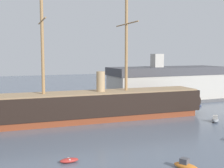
# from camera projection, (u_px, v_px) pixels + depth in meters

# --- Properties ---
(tall_ship) EXTENTS (68.61, 14.62, 32.98)m
(tall_ship) POSITION_uv_depth(u_px,v_px,m) (87.00, 106.00, 69.17)
(tall_ship) COLOR brown
(tall_ship) RESTS_ON ground
(motorboat_near_centre) EXTENTS (2.99, 3.84, 1.50)m
(motorboat_near_centre) POSITION_uv_depth(u_px,v_px,m) (186.00, 165.00, 40.22)
(motorboat_near_centre) COLOR orange
(motorboat_near_centre) RESTS_ON ground
(dinghy_mid_left) EXTENTS (2.78, 1.24, 0.65)m
(dinghy_mid_left) POSITION_uv_depth(u_px,v_px,m) (69.00, 160.00, 42.68)
(dinghy_mid_left) COLOR #B22D28
(dinghy_mid_left) RESTS_ON ground
(motorboat_alongside_stern) EXTENTS (3.72, 3.80, 1.58)m
(motorboat_alongside_stern) POSITION_uv_depth(u_px,v_px,m) (215.00, 120.00, 67.99)
(motorboat_alongside_stern) COLOR gray
(motorboat_alongside_stern) RESTS_ON ground
(dinghy_far_right) EXTENTS (2.72, 2.16, 0.59)m
(dinghy_far_right) POSITION_uv_depth(u_px,v_px,m) (197.00, 106.00, 86.97)
(dinghy_far_right) COLOR #1E284C
(dinghy_far_right) RESTS_ON ground
(dockside_warehouse_right) EXTENTS (42.58, 15.87, 15.70)m
(dockside_warehouse_right) POSITION_uv_depth(u_px,v_px,m) (167.00, 84.00, 97.62)
(dockside_warehouse_right) COLOR #565659
(dockside_warehouse_right) RESTS_ON ground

